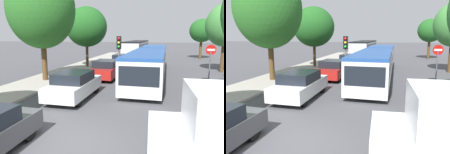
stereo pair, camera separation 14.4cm
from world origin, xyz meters
TOP-DOWN VIEW (x-y plane):
  - ground_plane at (0.00, 0.00)m, footprint 200.00×200.00m
  - kerb_strip_left at (-5.98, 15.19)m, footprint 3.20×40.38m
  - articulated_bus at (1.78, 12.56)m, footprint 2.43×15.77m
  - city_bus_rear at (-1.79, 30.38)m, footprint 2.95×11.71m
  - queued_car_white at (-1.83, 5.00)m, footprint 1.83×4.31m
  - queued_car_red at (-1.60, 10.83)m, footprint 1.83×4.31m
  - queued_car_blue at (-1.62, 17.15)m, footprint 1.75×4.12m
  - traffic_light at (-0.22, 9.24)m, footprint 0.34×0.37m
  - no_entry_sign at (6.04, 10.38)m, footprint 0.70×0.08m
  - tree_left_mid at (-5.76, 8.65)m, footprint 4.83×4.83m
  - tree_left_far at (-5.16, 16.13)m, footprint 4.29×4.29m
  - tree_right_far at (7.91, 28.41)m, footprint 3.45×3.45m

SIDE VIEW (x-z plane):
  - ground_plane at x=0.00m, z-range 0.00..0.00m
  - kerb_strip_left at x=-5.98m, z-range 0.00..0.14m
  - queued_car_blue at x=-1.62m, z-range 0.01..1.44m
  - queued_car_red at x=-1.60m, z-range 0.01..1.51m
  - queued_car_white at x=-1.83m, z-range 0.01..1.51m
  - articulated_bus at x=1.78m, z-range 0.18..2.52m
  - city_bus_rear at x=-1.79m, z-range 0.20..2.70m
  - no_entry_sign at x=6.04m, z-range 0.47..3.29m
  - traffic_light at x=-0.22m, z-range 0.80..4.20m
  - tree_right_far at x=7.91m, z-range 1.19..6.96m
  - tree_left_far at x=-5.16m, z-range 1.01..7.39m
  - tree_left_mid at x=-5.76m, z-range 1.09..9.24m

